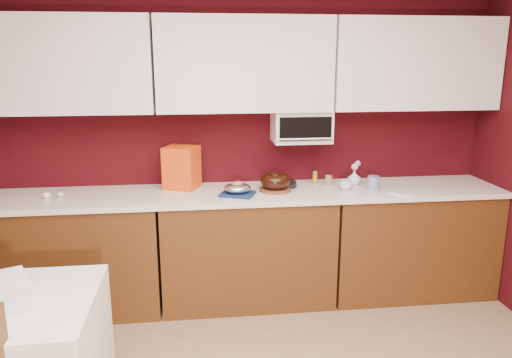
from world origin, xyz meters
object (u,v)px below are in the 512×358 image
Objects in this scene: toaster_oven at (301,126)px; coffee_mug at (346,184)px; bundt_cake at (275,181)px; pandoro_box at (182,167)px; foil_ham_nest at (237,188)px; flower_vase at (354,177)px; blue_jar at (373,183)px.

coffee_mug is at bearing -34.05° from toaster_oven.
pandoro_box reaches higher than bundt_cake.
bundt_cake is 1.13× the size of foil_ham_nest.
coffee_mug is at bearing -128.33° from flower_vase.
blue_jar reaches higher than foil_ham_nest.
bundt_cake is at bearing 176.34° from coffee_mug.
flower_vase is (0.43, -0.07, -0.41)m from toaster_oven.
flower_vase is (0.66, 0.11, -0.01)m from bundt_cake.
toaster_oven is 4.13× the size of blue_jar.
toaster_oven is at bearing 22.45° from pandoro_box.
toaster_oven is 0.99m from pandoro_box.
pandoro_box reaches higher than coffee_mug.
flower_vase is (0.12, 0.15, 0.02)m from coffee_mug.
pandoro_box is (-0.94, -0.00, -0.31)m from toaster_oven.
toaster_oven reaches higher than bundt_cake.
foil_ham_nest is at bearing -178.77° from blue_jar.
pandoro_box is 2.54× the size of flower_vase.
foil_ham_nest is at bearing -168.37° from flower_vase.
pandoro_box is 3.64× the size of coffee_mug.
pandoro_box is at bearing 166.16° from bundt_cake.
blue_jar is (0.21, -0.03, 0.01)m from coffee_mug.
toaster_oven reaches higher than pandoro_box.
coffee_mug is (0.55, -0.04, -0.03)m from bundt_cake.
coffee_mug is (1.26, -0.21, -0.12)m from pandoro_box.
blue_jar is (0.76, -0.06, -0.03)m from bundt_cake.
coffee_mug is at bearing 172.34° from blue_jar.
foil_ham_nest is 0.50m from pandoro_box.
flower_vase is at bearing -8.76° from toaster_oven.
foil_ham_nest is 0.85m from coffee_mug.
bundt_cake is (-0.23, -0.18, -0.39)m from toaster_oven.
bundt_cake is at bearing 8.46° from pandoro_box.
blue_jar is at bearing -4.79° from bundt_cake.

